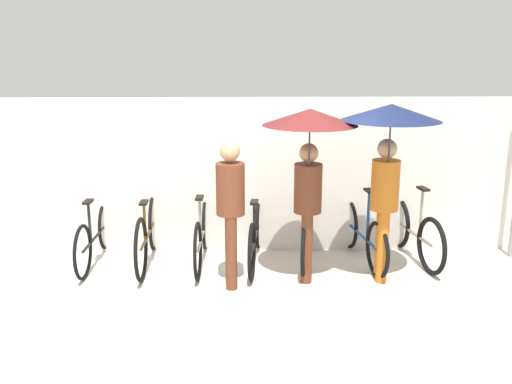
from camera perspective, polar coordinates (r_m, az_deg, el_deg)
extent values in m
plane|color=beige|center=(6.09, 0.23, -11.72)|extent=(30.00, 30.00, 0.00)
cube|color=silver|center=(7.51, -0.13, 1.64)|extent=(12.06, 0.12, 2.04)
torus|color=black|center=(7.98, -14.79, -3.21)|extent=(0.06, 0.66, 0.66)
torus|color=black|center=(7.02, -16.93, -5.78)|extent=(0.06, 0.66, 0.66)
cylinder|color=black|center=(7.50, -15.79, -4.41)|extent=(0.06, 1.05, 0.04)
cylinder|color=black|center=(7.25, -16.31, -2.98)|extent=(0.04, 0.04, 0.51)
cube|color=black|center=(7.18, -16.46, -0.93)|extent=(0.09, 0.20, 0.03)
cylinder|color=black|center=(7.89, -14.95, -0.85)|extent=(0.04, 0.04, 0.68)
cylinder|color=black|center=(7.81, -15.11, 1.55)|extent=(0.44, 0.04, 0.03)
torus|color=black|center=(7.80, -10.17, -2.99)|extent=(0.05, 0.76, 0.76)
torus|color=black|center=(6.80, -11.43, -5.67)|extent=(0.05, 0.76, 0.76)
cylinder|color=brown|center=(7.29, -10.76, -4.24)|extent=(0.05, 1.07, 0.04)
cylinder|color=brown|center=(7.05, -11.07, -2.96)|extent=(0.04, 0.04, 0.46)
cube|color=black|center=(6.98, -11.17, -1.04)|extent=(0.09, 0.20, 0.03)
cylinder|color=brown|center=(7.72, -10.27, -0.97)|extent=(0.04, 0.04, 0.57)
cylinder|color=brown|center=(7.65, -10.36, 1.10)|extent=(0.44, 0.03, 0.03)
torus|color=black|center=(7.74, -5.07, -3.19)|extent=(0.06, 0.70, 0.70)
torus|color=black|center=(6.73, -5.85, -5.92)|extent=(0.06, 0.70, 0.70)
cylinder|color=#A59E93|center=(7.23, -5.43, -4.46)|extent=(0.06, 1.06, 0.04)
cylinder|color=#A59E93|center=(6.97, -5.62, -2.85)|extent=(0.04, 0.04, 0.54)
cube|color=black|center=(6.89, -5.68, -0.57)|extent=(0.09, 0.20, 0.03)
cylinder|color=#A59E93|center=(7.65, -5.12, -0.91)|extent=(0.04, 0.04, 0.64)
cylinder|color=#A59E93|center=(7.57, -5.17, 1.43)|extent=(0.44, 0.04, 0.03)
torus|color=black|center=(7.74, 0.27, -3.17)|extent=(0.12, 0.69, 0.68)
torus|color=black|center=(6.71, -0.42, -5.99)|extent=(0.12, 0.69, 0.68)
cylinder|color=black|center=(7.22, -0.05, -4.48)|extent=(0.15, 1.10, 0.04)
cylinder|color=black|center=(6.96, -0.18, -3.08)|extent=(0.04, 0.04, 0.49)
cube|color=black|center=(6.89, -0.18, -1.01)|extent=(0.11, 0.21, 0.03)
cylinder|color=black|center=(7.65, 0.27, -0.75)|extent=(0.04, 0.04, 0.68)
cylinder|color=black|center=(7.57, 0.27, 1.73)|extent=(0.44, 0.07, 0.03)
torus|color=black|center=(7.82, 5.53, -2.76)|extent=(0.19, 0.76, 0.76)
torus|color=black|center=(6.81, 4.92, -5.39)|extent=(0.19, 0.76, 0.76)
cylinder|color=maroon|center=(7.31, 5.25, -3.98)|extent=(0.23, 1.06, 0.04)
cylinder|color=maroon|center=(7.06, 5.19, -2.56)|extent=(0.04, 0.04, 0.49)
cube|color=black|center=(6.99, 5.23, -0.51)|extent=(0.13, 0.21, 0.03)
cylinder|color=maroon|center=(7.73, 5.60, -0.31)|extent=(0.04, 0.04, 0.69)
cylinder|color=maroon|center=(7.65, 5.66, 2.19)|extent=(0.44, 0.11, 0.03)
torus|color=black|center=(7.85, 9.21, -3.11)|extent=(0.15, 0.69, 0.69)
torus|color=black|center=(6.91, 12.04, -5.69)|extent=(0.15, 0.69, 0.69)
cylinder|color=#19478C|center=(7.38, 10.53, -4.32)|extent=(0.19, 1.05, 0.04)
cylinder|color=#19478C|center=(7.12, 11.16, -2.42)|extent=(0.04, 0.04, 0.62)
cube|color=black|center=(7.03, 11.28, 0.12)|extent=(0.12, 0.21, 0.03)
cylinder|color=#19478C|center=(7.75, 9.32, -0.65)|extent=(0.04, 0.04, 0.70)
cylinder|color=#19478C|center=(7.67, 9.42, 1.87)|extent=(0.44, 0.09, 0.03)
torus|color=black|center=(8.01, 13.98, -2.94)|extent=(0.17, 0.71, 0.70)
torus|color=black|center=(7.18, 17.14, -5.18)|extent=(0.17, 0.71, 0.70)
cylinder|color=#A59E93|center=(7.59, 15.47, -4.00)|extent=(0.19, 0.97, 0.04)
cylinder|color=#A59E93|center=(7.35, 16.20, -2.12)|extent=(0.04, 0.04, 0.62)
cube|color=black|center=(7.27, 16.37, 0.32)|extent=(0.12, 0.21, 0.03)
cylinder|color=#A59E93|center=(7.92, 14.12, -0.75)|extent=(0.04, 0.04, 0.63)
cylinder|color=#A59E93|center=(7.85, 14.26, 1.48)|extent=(0.44, 0.10, 0.03)
cylinder|color=brown|center=(6.59, -2.54, -5.59)|extent=(0.13, 0.13, 0.86)
cylinder|color=brown|center=(6.42, -2.48, -6.13)|extent=(0.13, 0.13, 0.86)
cylinder|color=brown|center=(6.29, -2.58, 0.30)|extent=(0.32, 0.32, 0.58)
sphere|color=tan|center=(6.21, -2.63, 4.09)|extent=(0.22, 0.22, 0.22)
cylinder|color=brown|center=(6.79, 5.07, -5.14)|extent=(0.13, 0.13, 0.83)
cylinder|color=brown|center=(6.62, 5.10, -5.66)|extent=(0.13, 0.13, 0.83)
cylinder|color=brown|center=(6.51, 5.22, 0.38)|extent=(0.32, 0.32, 0.56)
sphere|color=tan|center=(6.42, 5.30, 3.92)|extent=(0.22, 0.22, 0.22)
cylinder|color=#332D28|center=(6.29, 5.32, 3.47)|extent=(0.02, 0.02, 0.71)
cone|color=#591919|center=(6.22, 5.42, 7.48)|extent=(1.04, 1.04, 0.18)
cylinder|color=#C66B1E|center=(6.93, 12.36, -4.92)|extent=(0.13, 0.13, 0.85)
cylinder|color=#C66B1E|center=(6.76, 12.55, -5.42)|extent=(0.13, 0.13, 0.85)
cylinder|color=#C66B1E|center=(6.64, 12.79, 0.68)|extent=(0.32, 0.32, 0.58)
sphere|color=tan|center=(6.56, 12.99, 4.25)|extent=(0.22, 0.22, 0.22)
cylinder|color=#332D28|center=(6.43, 13.14, 3.78)|extent=(0.02, 0.02, 0.72)
cone|color=#19234C|center=(6.36, 13.37, 7.76)|extent=(1.08, 1.08, 0.18)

